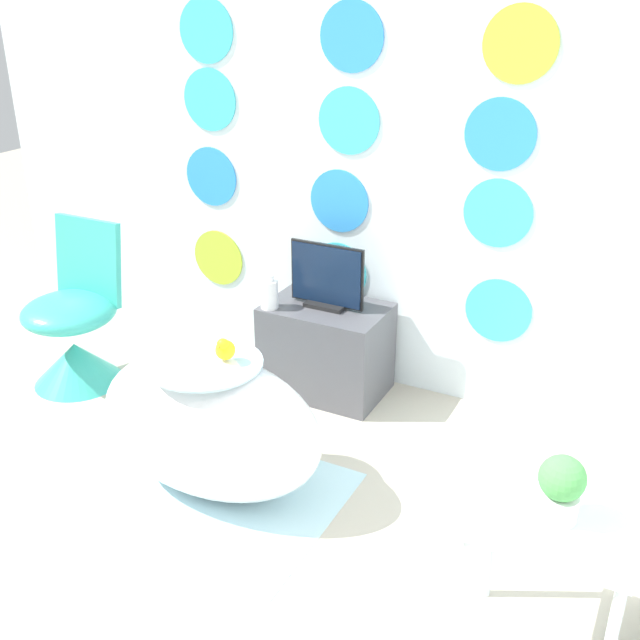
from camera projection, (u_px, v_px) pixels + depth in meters
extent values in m
cube|color=white|center=(345.00, 123.00, 3.51)|extent=(4.34, 0.04, 2.60)
cylinder|color=#B2D633|center=(218.00, 258.00, 4.13)|extent=(0.31, 0.01, 0.31)
cylinder|color=#3DC6D6|center=(338.00, 272.00, 3.81)|extent=(0.31, 0.01, 0.31)
cylinder|color=#3DC6D6|center=(498.00, 311.00, 3.48)|extent=(0.31, 0.01, 0.31)
cylinder|color=#2D8CE0|center=(211.00, 177.00, 3.95)|extent=(0.31, 0.01, 0.31)
cylinder|color=#2D8CE0|center=(339.00, 201.00, 3.65)|extent=(0.31, 0.01, 0.31)
cylinder|color=#3DC6D6|center=(498.00, 213.00, 3.31)|extent=(0.31, 0.01, 0.31)
cylinder|color=#3DC6D6|center=(210.00, 100.00, 3.78)|extent=(0.31, 0.01, 0.31)
cylinder|color=#3DC6D6|center=(349.00, 121.00, 3.47)|extent=(0.31, 0.01, 0.31)
cylinder|color=#2D8CE0|center=(500.00, 135.00, 3.17)|extent=(0.31, 0.01, 0.31)
cylinder|color=#3DC6D6|center=(206.00, 30.00, 3.64)|extent=(0.31, 0.01, 0.31)
cylinder|color=#2D8CE0|center=(352.00, 36.00, 3.31)|extent=(0.31, 0.01, 0.31)
cylinder|color=#B2D633|center=(520.00, 44.00, 3.00)|extent=(0.31, 0.01, 0.31)
cube|color=silver|center=(194.00, 487.00, 3.10)|extent=(1.20, 0.82, 0.01)
ellipsoid|color=white|center=(210.00, 424.00, 3.00)|extent=(0.98, 0.54, 0.59)
cylinder|color=#B2DBEA|center=(205.00, 363.00, 2.88)|extent=(0.45, 0.45, 0.01)
sphere|color=yellow|center=(225.00, 350.00, 2.85)|extent=(0.08, 0.08, 0.08)
sphere|color=yellow|center=(223.00, 344.00, 2.83)|extent=(0.05, 0.05, 0.05)
cone|color=orange|center=(220.00, 347.00, 2.81)|extent=(0.02, 0.02, 0.02)
cone|color=#38B2A3|center=(77.00, 362.00, 3.87)|extent=(0.45, 0.45, 0.22)
ellipsoid|color=#38B2A3|center=(69.00, 312.00, 3.75)|extent=(0.47, 0.47, 0.16)
cube|color=#38B2A3|center=(88.00, 261.00, 3.80)|extent=(0.40, 0.10, 0.44)
cube|color=#4C4C51|center=(326.00, 349.00, 3.74)|extent=(0.59, 0.40, 0.46)
cube|color=white|center=(308.00, 349.00, 3.55)|extent=(0.50, 0.01, 0.13)
cube|color=black|center=(326.00, 304.00, 3.64)|extent=(0.20, 0.12, 0.02)
cube|color=black|center=(327.00, 275.00, 3.58)|extent=(0.38, 0.01, 0.31)
cube|color=#0F1E38|center=(326.00, 275.00, 3.58)|extent=(0.36, 0.01, 0.29)
cylinder|color=white|center=(269.00, 294.00, 3.60)|extent=(0.09, 0.09, 0.14)
cylinder|color=white|center=(269.00, 278.00, 3.57)|extent=(0.05, 0.05, 0.03)
cube|color=silver|center=(555.00, 521.00, 2.13)|extent=(0.46, 0.38, 0.02)
cylinder|color=silver|center=(461.00, 604.00, 2.20)|extent=(0.03, 0.03, 0.50)
cylinder|color=silver|center=(492.00, 536.00, 2.46)|extent=(0.03, 0.03, 0.50)
cylinder|color=silver|center=(623.00, 578.00, 2.29)|extent=(0.03, 0.03, 0.50)
cylinder|color=white|center=(558.00, 506.00, 2.11)|extent=(0.11, 0.11, 0.08)
sphere|color=#4C9E4C|center=(562.00, 478.00, 2.07)|extent=(0.13, 0.13, 0.13)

